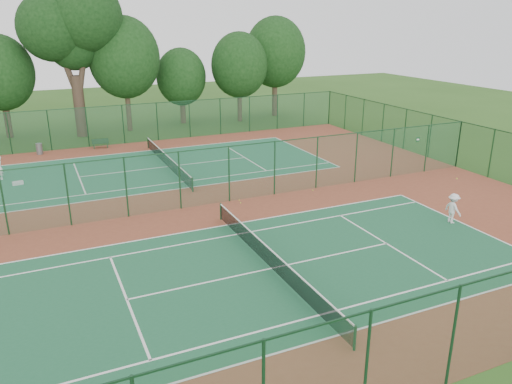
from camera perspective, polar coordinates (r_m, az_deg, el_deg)
ground at (r=30.27m, az=-5.75°, el=-1.46°), size 120.00×120.00×0.00m
red_pad at (r=30.27m, az=-5.75°, el=-1.45°), size 40.00×36.00×0.01m
court_near at (r=22.63m, az=1.73°, el=-8.74°), size 23.77×10.97×0.01m
court_far at (r=38.50m, az=-10.10°, el=2.87°), size 23.77×10.97×0.01m
fence_north at (r=46.65m, az=-13.07°, el=7.71°), size 40.00×0.09×3.50m
fence_south at (r=15.37m, az=17.35°, el=-16.90°), size 40.00×0.09×3.50m
fence_east at (r=40.46m, az=22.14°, el=5.09°), size 0.09×36.00×3.50m
fence_divider at (r=29.70m, az=-5.86°, el=1.73°), size 40.00×0.09×3.50m
tennis_net_near at (r=22.39m, az=1.75°, el=-7.54°), size 0.10×12.90×0.97m
tennis_net_far at (r=38.36m, az=-10.14°, el=3.63°), size 0.10×12.90×0.97m
player_near at (r=29.21m, az=21.60°, el=-1.74°), size 0.62×1.08×1.67m
player_far at (r=38.97m, az=-27.23°, el=2.47°), size 0.51×0.67×1.64m
trash_bin at (r=45.13m, az=-23.52°, el=4.55°), size 0.53×0.53×0.91m
bench at (r=45.46m, az=-17.35°, el=5.36°), size 1.44×0.58×0.86m
kit_bag at (r=37.31m, az=-25.56°, el=0.92°), size 0.72×0.38×0.26m
stray_ball_a at (r=30.77m, az=-1.92°, el=-0.94°), size 0.07×0.07×0.07m
stray_ball_b at (r=32.73m, az=6.52°, el=0.20°), size 0.07×0.07×0.07m
stray_ball_c at (r=30.32m, az=-1.77°, el=-1.24°), size 0.07×0.07×0.07m
big_tree at (r=50.13m, az=-20.36°, el=17.32°), size 9.20×6.74×14.13m
evergreen_row at (r=53.11m, az=-13.80°, el=7.06°), size 39.00×5.00×12.00m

